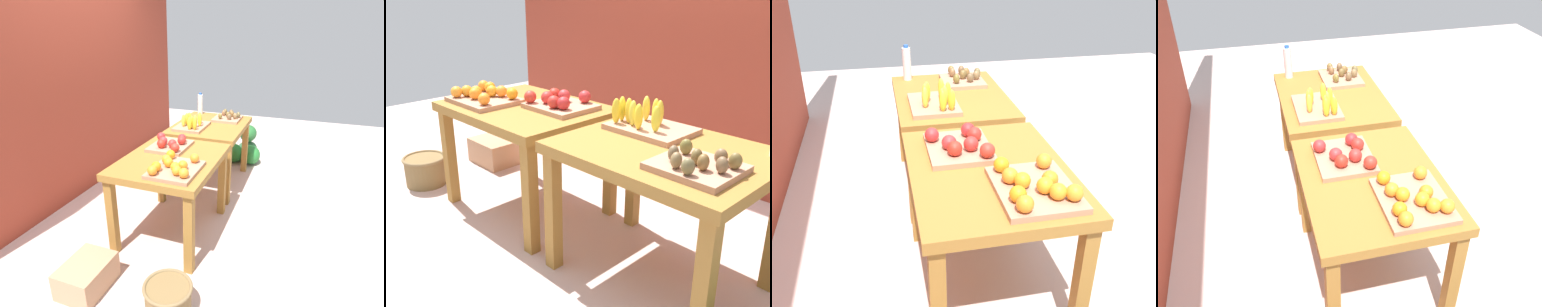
% 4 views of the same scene
% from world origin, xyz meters
% --- Properties ---
extents(ground_plane, '(8.00, 8.00, 0.00)m').
position_xyz_m(ground_plane, '(0.00, 0.00, 0.00)').
color(ground_plane, '#C8ADA6').
extents(display_table_left, '(1.04, 0.80, 0.75)m').
position_xyz_m(display_table_left, '(-0.56, 0.00, 0.64)').
color(display_table_left, olive).
rests_on(display_table_left, ground_plane).
extents(display_table_right, '(1.04, 0.80, 0.75)m').
position_xyz_m(display_table_right, '(0.56, 0.00, 0.64)').
color(display_table_right, olive).
rests_on(display_table_right, ground_plane).
extents(orange_bin, '(0.44, 0.36, 0.11)m').
position_xyz_m(orange_bin, '(-0.82, -0.14, 0.79)').
color(orange_bin, tan).
rests_on(orange_bin, display_table_left).
extents(apple_bin, '(0.41, 0.36, 0.11)m').
position_xyz_m(apple_bin, '(-0.34, 0.11, 0.79)').
color(apple_bin, tan).
rests_on(apple_bin, display_table_left).
extents(banana_crate, '(0.44, 0.32, 0.17)m').
position_xyz_m(banana_crate, '(0.33, 0.14, 0.79)').
color(banana_crate, tan).
rests_on(banana_crate, display_table_right).
extents(kiwi_bin, '(0.36, 0.32, 0.10)m').
position_xyz_m(kiwi_bin, '(0.82, -0.14, 0.78)').
color(kiwi_bin, tan).
rests_on(kiwi_bin, display_table_right).
extents(water_bottle, '(0.07, 0.07, 0.28)m').
position_xyz_m(water_bottle, '(0.98, 0.28, 0.88)').
color(water_bottle, silver).
rests_on(water_bottle, display_table_right).
extents(watermelon_pile, '(0.67, 0.62, 0.48)m').
position_xyz_m(watermelon_pile, '(1.42, -0.26, 0.18)').
color(watermelon_pile, '#2E623A').
rests_on(watermelon_pile, ground_plane).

